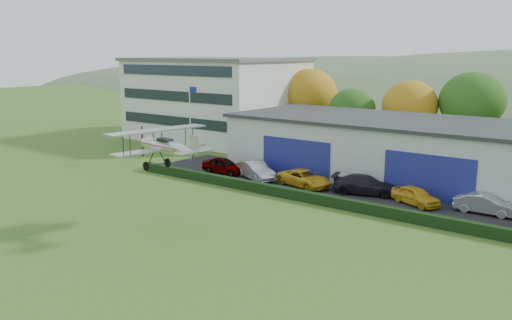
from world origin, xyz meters
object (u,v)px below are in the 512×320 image
Objects in this scene: car_0 at (224,166)px; car_2 at (304,178)px; car_4 at (416,196)px; car_3 at (366,185)px; hangar at (455,155)px; car_1 at (256,170)px; biplane at (166,145)px; car_5 at (486,204)px; flagpole at (191,115)px; office_block at (217,98)px.

car_0 is 8.62m from car_2.
car_3 is at bearing 107.16° from car_4.
hangar is 16.96m from car_1.
car_0 is 17.25m from biplane.
flagpole is at bearing 86.34° from car_5.
flagpole is 22.32m from biplane.
biplane is at bearing 143.61° from car_3.
car_3 is at bearing -67.97° from car_2.
office_block is at bearing 167.99° from hangar.
office_block is at bearing 40.07° from car_0.
car_3 is at bearing -3.32° from flagpole.
car_2 is (4.84, 0.43, -0.10)m from car_1.
hangar is at bearing -48.60° from car_3.
car_5 is at bearing -1.69° from flagpole.
car_1 is 10.14m from car_3.
office_block reaches higher than car_3.
car_1 is at bearing 80.94° from car_3.
biplane is (-10.35, -22.90, 2.86)m from hangar.
car_1 is (-14.61, -8.41, -1.82)m from hangar.
car_0 is at bearing 78.94° from car_3.
hangar reaches higher than car_4.
hangar is 9.51× the size of car_0.
flagpole is at bearing 95.46° from car_2.
car_2 is at bearing 92.59° from car_5.
hangar reaches higher than car_0.
car_4 is 0.58× the size of biplane.
biplane is (-5.80, -15.75, 4.72)m from car_3.
car_1 is 0.70× the size of biplane.
car_3 is at bearing -58.16° from car_1.
office_block is at bearing 89.29° from car_4.
biplane is (14.53, -16.92, 0.74)m from flagpole.
car_5 is 22.38m from biplane.
biplane is at bearing -52.88° from office_block.
car_4 is at bearing -91.01° from car_0.
car_3 reaches higher than car_4.
biplane is at bearing -154.49° from car_0.
flagpole is at bearing -58.03° from office_block.
car_3 is 1.31× the size of car_4.
car_4 is (-0.27, -7.62, -1.93)m from hangar.
office_block is 36.14m from car_4.
car_1 reaches higher than car_3.
car_5 reaches higher than car_4.
car_2 is 0.72× the size of biplane.
office_block reaches higher than biplane.
car_1 is at bearing 108.05° from car_2.
biplane is (-14.84, -16.06, 4.78)m from car_5.
car_1 is (3.76, -0.02, 0.06)m from car_0.
car_3 is 4.31m from car_4.
office_block is 21.70m from car_0.
flagpole is at bearing 101.40° from car_1.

